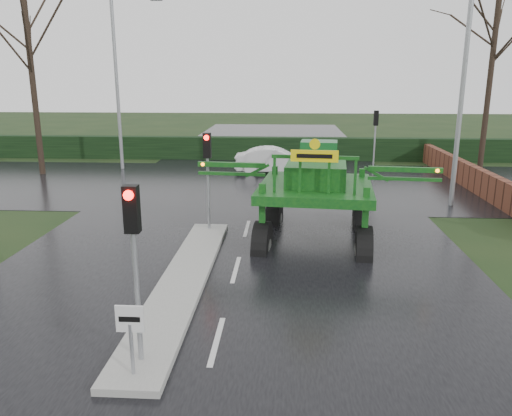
# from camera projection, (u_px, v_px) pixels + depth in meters

# --- Properties ---
(ground) EXTENTS (140.00, 140.00, 0.00)m
(ground) POSITION_uv_depth(u_px,v_px,m) (217.00, 342.00, 10.39)
(ground) COLOR black
(ground) RESTS_ON ground
(road_main) EXTENTS (14.00, 80.00, 0.02)m
(road_main) POSITION_uv_depth(u_px,v_px,m) (251.00, 214.00, 20.04)
(road_main) COLOR black
(road_main) RESTS_ON ground
(road_cross) EXTENTS (80.00, 12.00, 0.02)m
(road_cross) POSITION_uv_depth(u_px,v_px,m) (259.00, 184.00, 25.84)
(road_cross) COLOR black
(road_cross) RESTS_ON ground
(median_island) EXTENTS (1.20, 10.00, 0.16)m
(median_island) POSITION_uv_depth(u_px,v_px,m) (184.00, 280.00, 13.34)
(median_island) COLOR gray
(median_island) RESTS_ON ground
(hedge_row) EXTENTS (44.00, 0.90, 1.50)m
(hedge_row) POSITION_uv_depth(u_px,v_px,m) (266.00, 148.00, 33.38)
(hedge_row) COLOR black
(hedge_row) RESTS_ON ground
(brick_wall) EXTENTS (0.40, 20.00, 1.20)m
(brick_wall) POSITION_uv_depth(u_px,v_px,m) (467.00, 175.00, 25.07)
(brick_wall) COLOR #592D1E
(brick_wall) RESTS_ON ground
(keep_left_sign) EXTENTS (0.50, 0.07, 1.35)m
(keep_left_sign) POSITION_uv_depth(u_px,v_px,m) (130.00, 329.00, 8.75)
(keep_left_sign) COLOR gray
(keep_left_sign) RESTS_ON ground
(traffic_signal_near) EXTENTS (0.26, 0.33, 3.52)m
(traffic_signal_near) POSITION_uv_depth(u_px,v_px,m) (133.00, 237.00, 8.84)
(traffic_signal_near) COLOR gray
(traffic_signal_near) RESTS_ON ground
(traffic_signal_mid) EXTENTS (0.26, 0.33, 3.52)m
(traffic_signal_mid) POSITION_uv_depth(u_px,v_px,m) (207.00, 160.00, 17.04)
(traffic_signal_mid) COLOR gray
(traffic_signal_mid) RESTS_ON ground
(traffic_signal_far) EXTENTS (0.26, 0.33, 3.52)m
(traffic_signal_far) POSITION_uv_depth(u_px,v_px,m) (375.00, 127.00, 28.67)
(traffic_signal_far) COLOR gray
(traffic_signal_far) RESTS_ON ground
(street_light_right) EXTENTS (3.85, 0.30, 10.00)m
(street_light_right) POSITION_uv_depth(u_px,v_px,m) (458.00, 61.00, 19.98)
(street_light_right) COLOR gray
(street_light_right) RESTS_ON ground
(street_light_left_far) EXTENTS (3.85, 0.30, 10.00)m
(street_light_left_far) POSITION_uv_depth(u_px,v_px,m) (121.00, 66.00, 28.67)
(street_light_left_far) COLOR gray
(street_light_left_far) RESTS_ON ground
(tree_left_far) EXTENTS (7.70, 7.70, 13.26)m
(tree_left_far) POSITION_uv_depth(u_px,v_px,m) (28.00, 43.00, 26.70)
(tree_left_far) COLOR black
(tree_left_far) RESTS_ON ground
(tree_right_far) EXTENTS (7.00, 7.00, 12.05)m
(tree_right_far) POSITION_uv_depth(u_px,v_px,m) (493.00, 57.00, 28.26)
(tree_right_far) COLOR black
(tree_right_far) RESTS_ON ground
(crop_sprayer) EXTENTS (7.97, 5.31, 4.47)m
(crop_sprayer) POSITION_uv_depth(u_px,v_px,m) (263.00, 183.00, 15.75)
(crop_sprayer) COLOR black
(crop_sprayer) RESTS_ON ground
(white_sedan) EXTENTS (4.53, 1.61, 1.49)m
(white_sedan) POSITION_uv_depth(u_px,v_px,m) (275.00, 173.00, 28.67)
(white_sedan) COLOR silver
(white_sedan) RESTS_ON ground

